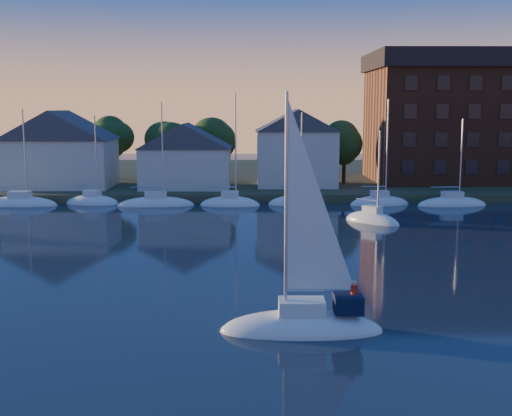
{
  "coord_description": "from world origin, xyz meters",
  "views": [
    {
      "loc": [
        2.03,
        -23.42,
        11.05
      ],
      "look_at": [
        2.46,
        22.0,
        3.88
      ],
      "focal_mm": 45.0,
      "sensor_mm": 36.0,
      "label": 1
    }
  ],
  "objects_px": {
    "clubhouse_east": "(296,147)",
    "clubhouse_west": "(60,148)",
    "condo_block": "(483,116)",
    "hero_sailboat": "(304,321)",
    "drifting_sailboat_right": "(372,222)",
    "clubhouse_centre": "(186,155)"
  },
  "relations": [
    {
      "from": "hero_sailboat",
      "to": "clubhouse_west",
      "type": "bearing_deg",
      "value": -61.69
    },
    {
      "from": "clubhouse_east",
      "to": "hero_sailboat",
      "type": "xyz_separation_m",
      "value": [
        -3.27,
        -51.93,
        -5.45
      ]
    },
    {
      "from": "clubhouse_west",
      "to": "condo_block",
      "type": "height_order",
      "value": "condo_block"
    },
    {
      "from": "hero_sailboat",
      "to": "drifting_sailboat_right",
      "type": "xyz_separation_m",
      "value": [
        9.13,
        30.4,
        -0.46
      ]
    },
    {
      "from": "clubhouse_east",
      "to": "hero_sailboat",
      "type": "relative_size",
      "value": 0.81
    },
    {
      "from": "drifting_sailboat_right",
      "to": "hero_sailboat",
      "type": "bearing_deg",
      "value": -61.2
    },
    {
      "from": "clubhouse_west",
      "to": "condo_block",
      "type": "xyz_separation_m",
      "value": [
        56.0,
        6.95,
        3.86
      ]
    },
    {
      "from": "clubhouse_west",
      "to": "drifting_sailboat_right",
      "type": "relative_size",
      "value": 1.37
    },
    {
      "from": "clubhouse_west",
      "to": "condo_block",
      "type": "relative_size",
      "value": 0.44
    },
    {
      "from": "hero_sailboat",
      "to": "condo_block",
      "type": "bearing_deg",
      "value": -116.2
    },
    {
      "from": "clubhouse_east",
      "to": "hero_sailboat",
      "type": "distance_m",
      "value": 52.32
    },
    {
      "from": "clubhouse_centre",
      "to": "condo_block",
      "type": "height_order",
      "value": "condo_block"
    },
    {
      "from": "clubhouse_west",
      "to": "clubhouse_east",
      "type": "height_order",
      "value": "clubhouse_east"
    },
    {
      "from": "drifting_sailboat_right",
      "to": "clubhouse_west",
      "type": "bearing_deg",
      "value": -164.29
    },
    {
      "from": "clubhouse_west",
      "to": "hero_sailboat",
      "type": "relative_size",
      "value": 1.06
    },
    {
      "from": "hero_sailboat",
      "to": "drifting_sailboat_right",
      "type": "relative_size",
      "value": 1.3
    },
    {
      "from": "condo_block",
      "to": "hero_sailboat",
      "type": "bearing_deg",
      "value": -116.83
    },
    {
      "from": "clubhouse_west",
      "to": "drifting_sailboat_right",
      "type": "height_order",
      "value": "clubhouse_west"
    },
    {
      "from": "clubhouse_centre",
      "to": "drifting_sailboat_right",
      "type": "xyz_separation_m",
      "value": [
        19.85,
        -19.53,
        -5.04
      ]
    },
    {
      "from": "clubhouse_east",
      "to": "clubhouse_west",
      "type": "bearing_deg",
      "value": -178.09
    },
    {
      "from": "clubhouse_centre",
      "to": "clubhouse_east",
      "type": "height_order",
      "value": "clubhouse_east"
    },
    {
      "from": "condo_block",
      "to": "clubhouse_west",
      "type": "bearing_deg",
      "value": -172.93
    }
  ]
}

